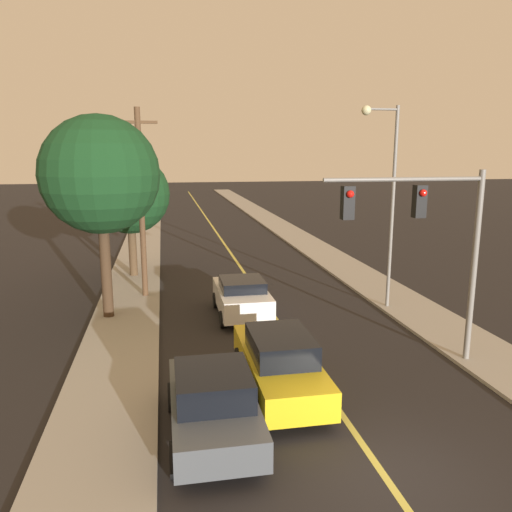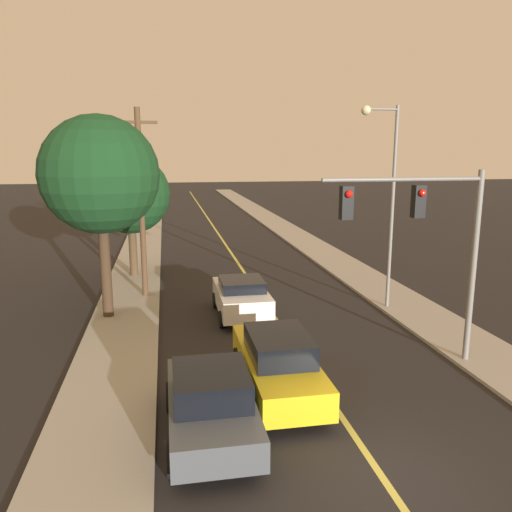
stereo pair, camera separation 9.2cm
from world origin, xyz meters
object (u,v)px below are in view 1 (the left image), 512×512
at_px(tree_left_near, 100,175).
at_px(tree_left_far, 130,195).
at_px(car_near_lane_second, 242,296).
at_px(utility_pole_left, 141,201).
at_px(car_outer_lane_front, 213,403).
at_px(car_near_lane_front, 279,362).
at_px(traffic_signal_mast, 427,227).
at_px(streetlamp_right, 386,184).

bearing_deg(tree_left_near, tree_left_far, 84.73).
height_order(car_near_lane_second, utility_pole_left, utility_pole_left).
bearing_deg(car_near_lane_second, tree_left_near, 173.38).
xyz_separation_m(car_outer_lane_front, tree_left_far, (-2.51, 15.20, 3.36)).
xyz_separation_m(car_near_lane_front, tree_left_far, (-4.43, 13.38, 3.35)).
relative_size(car_near_lane_front, traffic_signal_mast, 0.85).
bearing_deg(car_near_lane_second, tree_left_far, 122.20).
relative_size(traffic_signal_mast, tree_left_far, 0.93).
distance_m(tree_left_near, tree_left_far, 6.60).
xyz_separation_m(car_near_lane_second, utility_pole_left, (-3.74, 3.21, 3.44)).
xyz_separation_m(tree_left_near, tree_left_far, (0.60, 6.45, -1.22)).
bearing_deg(streetlamp_right, car_near_lane_second, 178.43).
xyz_separation_m(car_outer_lane_front, tree_left_near, (-3.11, 8.74, 4.58)).
distance_m(car_near_lane_second, tree_left_far, 8.98).
bearing_deg(car_near_lane_second, car_near_lane_front, -90.00).
distance_m(car_near_lane_second, car_outer_lane_front, 8.38).
relative_size(car_outer_lane_front, streetlamp_right, 0.53).
distance_m(streetlamp_right, utility_pole_left, 9.99).
bearing_deg(tree_left_near, traffic_signal_mast, -32.86).
distance_m(car_outer_lane_front, tree_left_far, 15.76).
distance_m(traffic_signal_mast, tree_left_far, 15.36).
distance_m(car_near_lane_second, streetlamp_right, 7.05).
bearing_deg(streetlamp_right, traffic_signal_mast, -102.75).
height_order(car_near_lane_second, tree_left_near, tree_left_near).
xyz_separation_m(car_near_lane_second, traffic_signal_mast, (4.42, -5.52, 3.37)).
height_order(car_outer_lane_front, utility_pole_left, utility_pole_left).
xyz_separation_m(traffic_signal_mast, tree_left_near, (-9.44, 6.10, 1.25)).
distance_m(car_near_lane_front, car_near_lane_second, 6.34).
bearing_deg(utility_pole_left, streetlamp_right, -19.76).
bearing_deg(traffic_signal_mast, streetlamp_right, 77.25).
bearing_deg(car_near_lane_front, streetlamp_right, 47.72).
xyz_separation_m(car_near_lane_second, streetlamp_right, (5.63, -0.15, 4.25)).
height_order(car_outer_lane_front, streetlamp_right, streetlamp_right).
xyz_separation_m(car_outer_lane_front, streetlamp_right, (7.55, 8.00, 4.21)).
bearing_deg(traffic_signal_mast, utility_pole_left, 133.07).
xyz_separation_m(traffic_signal_mast, utility_pole_left, (-8.16, 8.73, 0.08)).
bearing_deg(car_near_lane_front, tree_left_near, 125.97).
distance_m(car_near_lane_front, tree_left_near, 9.70).
distance_m(car_outer_lane_front, traffic_signal_mast, 7.63).
bearing_deg(streetlamp_right, tree_left_far, 144.44).
height_order(car_near_lane_front, car_near_lane_second, car_near_lane_front).
height_order(car_near_lane_second, tree_left_far, tree_left_far).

